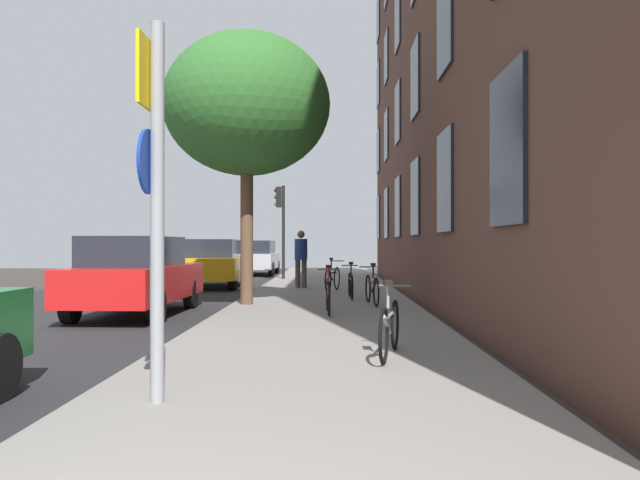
% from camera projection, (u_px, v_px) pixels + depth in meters
% --- Properties ---
extents(ground_plane, '(41.80, 41.80, 0.00)m').
position_uv_depth(ground_plane, '(193.00, 300.00, 16.57)').
color(ground_plane, '#332D28').
extents(road_asphalt, '(7.00, 38.00, 0.01)m').
position_uv_depth(road_asphalt, '(114.00, 299.00, 16.61)').
color(road_asphalt, '#232326').
rests_on(road_asphalt, ground).
extents(sidewalk, '(4.20, 38.00, 0.12)m').
position_uv_depth(sidewalk, '(325.00, 298.00, 16.51)').
color(sidewalk, gray).
rests_on(sidewalk, ground).
extents(sign_post, '(0.16, 0.60, 3.27)m').
position_uv_depth(sign_post, '(155.00, 183.00, 5.37)').
color(sign_post, gray).
rests_on(sign_post, sidewalk).
extents(traffic_light, '(0.43, 0.24, 3.64)m').
position_uv_depth(traffic_light, '(281.00, 215.00, 24.38)').
color(traffic_light, black).
rests_on(traffic_light, sidewalk).
extents(tree_near, '(3.77, 3.77, 6.12)m').
position_uv_depth(tree_near, '(247.00, 105.00, 14.14)').
color(tree_near, brown).
rests_on(tree_near, sidewalk).
extents(bicycle_0, '(0.53, 1.65, 0.93)m').
position_uv_depth(bicycle_0, '(390.00, 327.00, 7.55)').
color(bicycle_0, black).
rests_on(bicycle_0, sidewalk).
extents(bicycle_1, '(0.42, 1.66, 0.95)m').
position_uv_depth(bicycle_1, '(328.00, 294.00, 12.24)').
color(bicycle_1, black).
rests_on(bicycle_1, sidewalk).
extents(bicycle_2, '(0.42, 1.72, 0.93)m').
position_uv_depth(bicycle_2, '(372.00, 288.00, 13.98)').
color(bicycle_2, black).
rests_on(bicycle_2, sidewalk).
extents(bicycle_3, '(0.42, 1.68, 0.92)m').
position_uv_depth(bicycle_3, '(351.00, 284.00, 15.56)').
color(bicycle_3, black).
rests_on(bicycle_3, sidewalk).
extents(bicycle_4, '(0.57, 1.68, 0.96)m').
position_uv_depth(bicycle_4, '(332.00, 278.00, 18.05)').
color(bicycle_4, black).
rests_on(bicycle_4, sidewalk).
extents(pedestrian_0, '(0.55, 0.55, 1.77)m').
position_uv_depth(pedestrian_0, '(301.00, 255.00, 19.41)').
color(pedestrian_0, '#4C4742').
rests_on(pedestrian_0, sidewalk).
extents(car_1, '(1.85, 4.42, 1.62)m').
position_uv_depth(car_1, '(136.00, 275.00, 12.86)').
color(car_1, red).
rests_on(car_1, road_asphalt).
extents(car_2, '(2.08, 4.46, 1.62)m').
position_uv_depth(car_2, '(214.00, 263.00, 21.19)').
color(car_2, orange).
rests_on(car_2, road_asphalt).
extents(car_3, '(1.77, 4.41, 1.62)m').
position_uv_depth(car_3, '(258.00, 257.00, 29.51)').
color(car_3, '#B7B7BC').
rests_on(car_3, road_asphalt).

